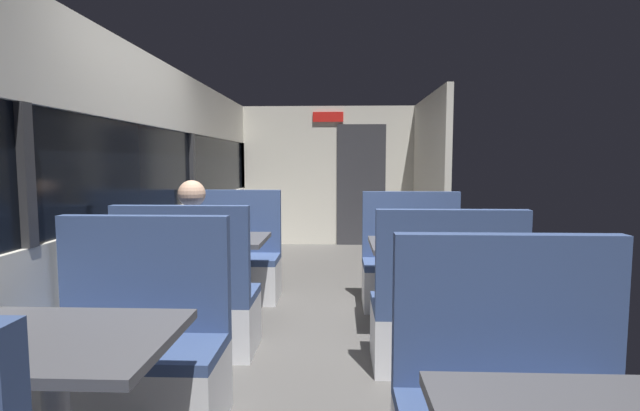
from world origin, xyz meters
name	(u,v)px	position (x,y,z in m)	size (l,w,h in m)	color
ground_plane	(316,333)	(0.00, 0.00, -0.01)	(3.30, 9.20, 0.02)	#514F4C
carriage_window_panel_left	(137,197)	(-1.45, 0.00, 1.11)	(0.09, 8.48, 2.30)	beige
carriage_end_bulkhead	(332,177)	(0.06, 4.19, 1.14)	(2.90, 0.11, 2.30)	beige
carriage_aisle_panel_right	(429,179)	(1.45, 3.00, 1.15)	(0.08, 2.40, 2.30)	beige
dining_table_near_window	(54,361)	(-0.89, -2.09, 0.64)	(0.90, 0.70, 0.74)	#9E9EA3
bench_near_window_facing_entry	(135,363)	(-0.89, -1.39, 0.33)	(0.95, 0.50, 1.10)	silver
dining_table_mid_window	(214,249)	(-0.89, 0.25, 0.64)	(0.90, 0.70, 0.74)	#9E9EA3
bench_mid_window_facing_end	(190,309)	(-0.89, -0.45, 0.33)	(0.95, 0.50, 1.10)	silver
bench_mid_window_facing_entry	(233,266)	(-0.89, 0.95, 0.33)	(0.95, 0.50, 1.10)	silver
dining_table_rear_aisle	(426,255)	(0.89, 0.05, 0.64)	(0.90, 0.70, 0.74)	#9E9EA3
bench_rear_aisle_facing_end	(444,321)	(0.89, -0.65, 0.33)	(0.95, 0.50, 1.10)	silver
bench_rear_aisle_facing_entry	(412,273)	(0.89, 0.75, 0.33)	(0.95, 0.50, 1.10)	silver
seated_passenger	(192,278)	(-0.89, -0.37, 0.54)	(0.47, 0.55, 1.26)	#26262D
coffee_cup_primary	(428,237)	(0.91, 0.06, 0.79)	(0.07, 0.07, 0.09)	white
coffee_cup_secondary	(224,230)	(-0.84, 0.41, 0.79)	(0.07, 0.07, 0.09)	white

